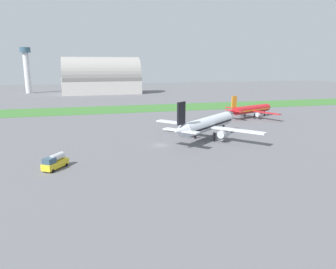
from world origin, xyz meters
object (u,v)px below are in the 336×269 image
airplane_parked_jet_far (251,109)px  airplane_midfield_jet (207,124)px  control_tower (26,66)px  fuel_truck_near_gate (55,162)px

airplane_parked_jet_far → airplane_midfield_jet: bearing=-158.2°
airplane_parked_jet_far → control_tower: bearing=103.8°
fuel_truck_near_gate → control_tower: (-34.25, 203.05, 19.36)m
airplane_parked_jet_far → fuel_truck_near_gate: airplane_parked_jet_far is taller
airplane_parked_jet_far → control_tower: 189.48m
airplane_midfield_jet → fuel_truck_near_gate: size_ratio=4.52×
control_tower → airplane_parked_jet_far: bearing=-54.1°
airplane_midfield_jet → control_tower: control_tower is taller
airplane_parked_jet_far → control_tower: size_ratio=0.76×
airplane_parked_jet_far → airplane_midfield_jet: (-33.68, -32.54, 1.04)m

